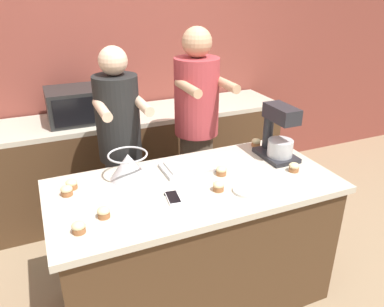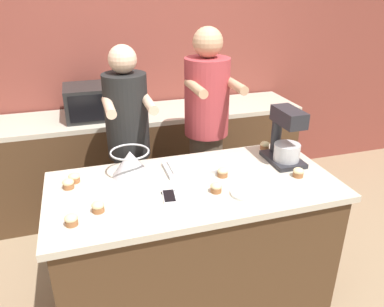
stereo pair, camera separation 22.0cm
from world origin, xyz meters
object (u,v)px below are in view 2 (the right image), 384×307
(cupcake_3, at_px, (71,220))
(cell_phone, at_px, (169,196))
(person_right, at_px, (206,136))
(mixing_bowl, at_px, (130,162))
(microwave_oven, at_px, (92,101))
(stand_mixer, at_px, (285,139))
(cupcake_5, at_px, (68,184))
(knife, at_px, (177,190))
(cupcake_7, at_px, (265,145))
(cupcake_6, at_px, (298,172))
(person_left, at_px, (129,151))
(cupcake_2, at_px, (98,207))
(small_plate, at_px, (246,193))
(cupcake_1, at_px, (216,187))
(baking_tray, at_px, (191,166))
(cupcake_4, at_px, (74,178))
(cupcake_0, at_px, (223,172))

(cupcake_3, bearing_deg, cell_phone, 12.08)
(cell_phone, xyz_separation_m, cupcake_3, (-0.53, -0.11, 0.02))
(person_right, xyz_separation_m, mixing_bowl, (-0.65, -0.43, 0.07))
(microwave_oven, relative_size, cupcake_3, 6.89)
(stand_mixer, relative_size, cupcake_5, 5.57)
(knife, bearing_deg, cupcake_7, 26.77)
(cupcake_3, height_order, cupcake_6, same)
(person_left, relative_size, cupcake_2, 24.25)
(microwave_oven, xyz_separation_m, cupcake_7, (1.13, -1.02, -0.14))
(person_left, distance_m, cupcake_6, 1.21)
(small_plate, relative_size, cupcake_6, 2.60)
(stand_mixer, height_order, small_plate, stand_mixer)
(knife, xyz_separation_m, cupcake_1, (0.21, -0.08, 0.03))
(cupcake_6, bearing_deg, cupcake_2, -178.35)
(cupcake_7, bearing_deg, cupcake_6, -89.63)
(baking_tray, xyz_separation_m, cupcake_1, (0.05, -0.32, 0.01))
(person_left, xyz_separation_m, stand_mixer, (0.95, -0.54, 0.19))
(cupcake_4, bearing_deg, mixing_bowl, -0.76)
(person_left, bearing_deg, person_right, 0.08)
(baking_tray, relative_size, cupcake_0, 4.99)
(mixing_bowl, height_order, cupcake_7, mixing_bowl)
(person_left, bearing_deg, baking_tray, -54.68)
(small_plate, xyz_separation_m, knife, (-0.36, 0.16, -0.01))
(microwave_oven, bearing_deg, cupcake_2, -92.96)
(cupcake_1, relative_size, cupcake_3, 1.00)
(stand_mixer, relative_size, cell_phone, 2.44)
(baking_tray, distance_m, knife, 0.29)
(stand_mixer, xyz_separation_m, cupcake_4, (-1.35, 0.11, -0.13))
(person_right, bearing_deg, baking_tray, -120.02)
(cupcake_5, bearing_deg, cupcake_0, -7.95)
(person_right, xyz_separation_m, cupcake_1, (-0.21, -0.79, 0.01))
(small_plate, distance_m, cupcake_6, 0.41)
(cupcake_5, distance_m, cupcake_6, 1.39)
(cupcake_0, height_order, cupcake_3, same)
(microwave_oven, relative_size, cupcake_6, 6.89)
(cupcake_0, xyz_separation_m, cupcake_2, (-0.77, -0.18, 0.00))
(person_right, height_order, cupcake_6, person_right)
(person_right, relative_size, cupcake_6, 25.69)
(person_left, height_order, cell_phone, person_left)
(small_plate, distance_m, cupcake_0, 0.25)
(cupcake_1, xyz_separation_m, cupcake_3, (-0.80, -0.09, 0.00))
(cupcake_1, bearing_deg, stand_mixer, 23.21)
(person_right, height_order, cupcake_0, person_right)
(cell_phone, height_order, cupcake_6, cupcake_6)
(baking_tray, relative_size, cupcake_3, 4.99)
(microwave_oven, relative_size, small_plate, 2.65)
(stand_mixer, xyz_separation_m, cupcake_0, (-0.47, -0.08, -0.13))
(baking_tray, bearing_deg, stand_mixer, -7.17)
(microwave_oven, xyz_separation_m, small_plate, (0.74, -1.56, -0.16))
(stand_mixer, relative_size, cupcake_6, 5.57)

